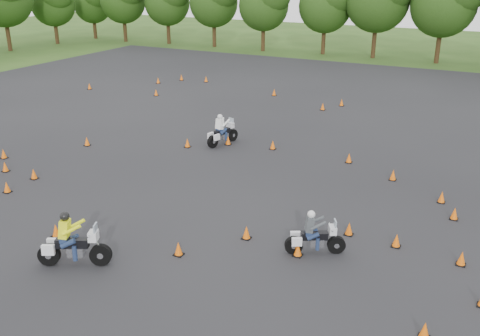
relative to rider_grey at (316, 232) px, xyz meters
The scene contains 7 objects.
ground 4.50m from the rider_grey, 168.59° to the right, with size 140.00×140.00×0.00m, color #2D5119.
asphalt_pad 6.76m from the rider_grey, 130.30° to the left, with size 62.00×62.00×0.00m, color black.
treeline 34.53m from the rider_grey, 90.43° to the left, with size 87.10×32.21×10.79m.
traffic_cones 6.69m from the rider_grey, 130.93° to the left, with size 36.10×33.20×0.45m.
rider_grey is the anchor object (origin of this frame).
rider_yellow 7.73m from the rider_grey, 147.62° to the right, with size 2.33×0.72×1.80m, color #F7FF16, non-canonical shape.
rider_white 11.91m from the rider_grey, 133.27° to the left, with size 2.16×0.66×1.67m, color white, non-canonical shape.
Camera 1 is at (9.13, -14.08, 8.97)m, focal length 40.00 mm.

